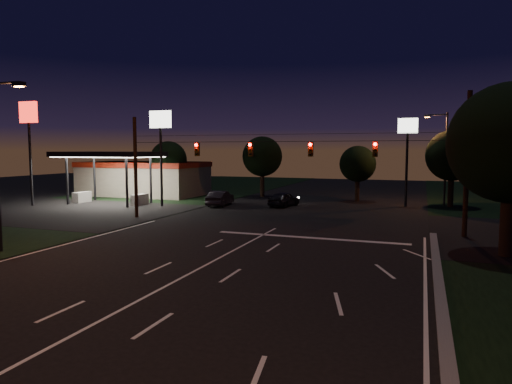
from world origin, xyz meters
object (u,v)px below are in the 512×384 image
at_px(utility_pole_right, 464,237).
at_px(car_oncoming_b, 220,198).
at_px(car_oncoming_a, 284,199).
at_px(tree_right_near, 510,145).

bearing_deg(utility_pole_right, car_oncoming_b, 155.64).
xyz_separation_m(utility_pole_right, car_oncoming_a, (-15.03, 11.17, 0.71)).
distance_m(car_oncoming_a, car_oncoming_b, 6.19).
bearing_deg(utility_pole_right, car_oncoming_a, 143.40).
relative_size(tree_right_near, car_oncoming_a, 2.10).
bearing_deg(car_oncoming_b, utility_pole_right, 149.13).
xyz_separation_m(car_oncoming_a, car_oncoming_b, (-5.97, -1.66, 0.02)).
bearing_deg(car_oncoming_b, car_oncoming_a, -170.98).
xyz_separation_m(tree_right_near, car_oncoming_b, (-22.53, 14.34, -4.95)).
bearing_deg(car_oncoming_a, tree_right_near, 146.61).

